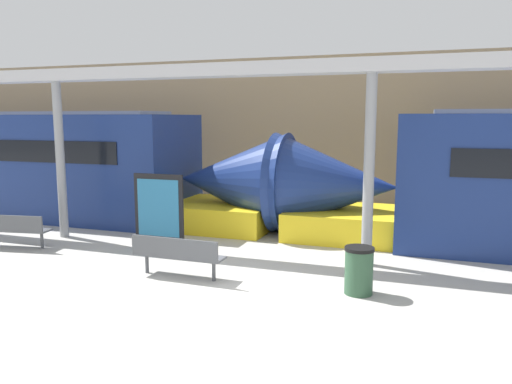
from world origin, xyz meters
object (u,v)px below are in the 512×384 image
at_px(train_right, 21,166).
at_px(bench_near, 177,253).
at_px(bench_far, 13,228).
at_px(support_column_far, 60,161).
at_px(poster_board, 159,211).
at_px(trash_bin, 359,270).
at_px(support_column_near, 369,171).

height_order(train_right, bench_near, train_right).
xyz_separation_m(bench_far, support_column_far, (0.32, 1.33, 1.46)).
bearing_deg(bench_near, poster_board, 129.19).
bearing_deg(trash_bin, train_right, 159.71).
height_order(trash_bin, support_column_far, support_column_far).
distance_m(train_right, poster_board, 7.00).
xyz_separation_m(bench_near, support_column_far, (-4.33, 2.06, 1.46)).
bearing_deg(bench_far, poster_board, 9.66).
bearing_deg(support_column_near, support_column_far, 180.00).
height_order(bench_far, support_column_far, support_column_far).
relative_size(bench_far, trash_bin, 2.07).
distance_m(bench_near, poster_board, 2.35).
height_order(poster_board, support_column_far, support_column_far).
distance_m(train_right, bench_near, 9.11).
bearing_deg(support_column_near, train_right, 168.08).
distance_m(train_right, support_column_far, 4.30).
distance_m(bench_far, support_column_near, 8.17).
height_order(bench_near, trash_bin, trash_bin).
relative_size(poster_board, support_column_far, 0.45).
relative_size(train_right, bench_near, 9.66).
bearing_deg(support_column_near, trash_bin, -87.47).
height_order(poster_board, support_column_near, support_column_near).
xyz_separation_m(train_right, support_column_near, (11.18, -2.36, 0.44)).
distance_m(trash_bin, poster_board, 5.06).
height_order(trash_bin, poster_board, poster_board).
height_order(bench_near, support_column_far, support_column_far).
distance_m(bench_far, poster_board, 3.43).
xyz_separation_m(poster_board, support_column_far, (-2.90, 0.23, 1.06)).
height_order(train_right, bench_far, train_right).
height_order(bench_far, trash_bin, trash_bin).
relative_size(bench_far, poster_board, 0.98).
xyz_separation_m(bench_near, trash_bin, (3.36, 0.26, -0.07)).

